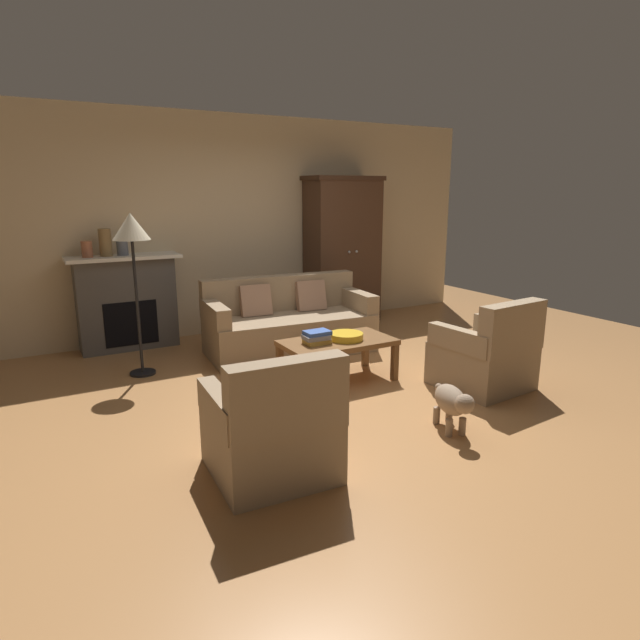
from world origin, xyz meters
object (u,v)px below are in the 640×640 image
(couch, at_px, (288,325))
(armchair_near_left, at_px, (273,432))
(mantel_vase_bronze, at_px, (105,243))
(fireplace, at_px, (127,302))
(book_stack, at_px, (317,337))
(dog, at_px, (452,402))
(mantel_vase_slate, at_px, (122,248))
(floor_lamp, at_px, (132,236))
(mantel_vase_terracotta, at_px, (87,249))
(coffee_table, at_px, (338,345))
(armchair_near_right, at_px, (486,356))
(armoire, at_px, (342,250))
(fruit_bowl, at_px, (346,336))

(couch, xyz_separation_m, armchair_near_left, (-1.35, -2.52, -0.00))
(mantel_vase_bronze, bearing_deg, fireplace, 5.69)
(book_stack, distance_m, armchair_near_left, 1.74)
(fireplace, distance_m, dog, 4.05)
(mantel_vase_slate, bearing_deg, mantel_vase_bronze, 180.00)
(mantel_vase_bronze, relative_size, mantel_vase_slate, 1.73)
(mantel_vase_bronze, distance_m, floor_lamp, 1.04)
(book_stack, height_order, dog, book_stack)
(book_stack, height_order, mantel_vase_terracotta, mantel_vase_terracotta)
(coffee_table, xyz_separation_m, mantel_vase_bronze, (-1.76, 2.19, 0.91))
(mantel_vase_slate, bearing_deg, armchair_near_left, -85.75)
(fireplace, distance_m, armchair_near_right, 4.11)
(coffee_table, relative_size, mantel_vase_slate, 6.10)
(mantel_vase_terracotta, bearing_deg, mantel_vase_bronze, 0.00)
(couch, relative_size, mantel_vase_bronze, 6.34)
(mantel_vase_terracotta, xyz_separation_m, dog, (2.15, -3.62, -0.97))
(armoire, distance_m, mantel_vase_slate, 2.96)
(dog, bearing_deg, fruit_bowl, 94.16)
(mantel_vase_bronze, xyz_separation_m, armchair_near_left, (0.44, -3.55, -0.96))
(mantel_vase_bronze, bearing_deg, armchair_near_right, -46.55)
(armchair_near_left, xyz_separation_m, dog, (1.50, -0.07, -0.07))
(couch, height_order, floor_lamp, floor_lamp)
(couch, bearing_deg, armoire, 35.92)
(book_stack, height_order, floor_lamp, floor_lamp)
(fireplace, distance_m, fruit_bowl, 2.79)
(coffee_table, distance_m, mantel_vase_terracotta, 3.06)
(couch, height_order, coffee_table, couch)
(mantel_vase_terracotta, bearing_deg, dog, -59.28)
(armoire, height_order, dog, armoire)
(armoire, bearing_deg, floor_lamp, -162.22)
(armoire, height_order, couch, armoire)
(couch, bearing_deg, fireplace, 147.07)
(book_stack, distance_m, floor_lamp, 2.06)
(mantel_vase_terracotta, bearing_deg, couch, -27.26)
(couch, distance_m, dog, 2.59)
(fruit_bowl, relative_size, floor_lamp, 0.20)
(mantel_vase_slate, xyz_separation_m, armchair_near_left, (0.26, -3.55, -0.89))
(couch, relative_size, mantel_vase_slate, 10.96)
(dog, bearing_deg, couch, 93.41)
(couch, relative_size, armchair_near_right, 2.25)
(fireplace, bearing_deg, armchair_near_left, -85.77)
(coffee_table, bearing_deg, fruit_bowl, -15.97)
(armoire, distance_m, armchair_near_right, 3.09)
(mantel_vase_terracotta, bearing_deg, armoire, -1.03)
(dog, bearing_deg, armchair_near_right, 30.56)
(mantel_vase_terracotta, xyz_separation_m, armchair_near_right, (3.10, -3.06, -0.89))
(dog, bearing_deg, mantel_vase_slate, 116.06)
(coffee_table, xyz_separation_m, dog, (0.19, -1.43, -0.12))
(fireplace, relative_size, mantel_vase_terracotta, 6.98)
(couch, xyz_separation_m, coffee_table, (-0.03, -1.16, 0.05))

